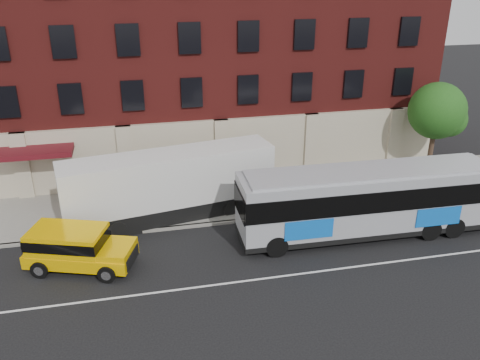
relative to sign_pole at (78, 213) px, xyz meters
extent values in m
plane|color=black|center=(8.50, -6.15, -1.45)|extent=(120.00, 120.00, 0.00)
cube|color=gray|center=(8.50, 2.85, -1.38)|extent=(60.00, 6.00, 0.15)
cube|color=gray|center=(8.50, -0.15, -1.38)|extent=(60.00, 0.25, 0.15)
cube|color=silver|center=(8.50, -5.65, -1.45)|extent=(60.00, 0.12, 0.01)
cube|color=maroon|center=(8.50, 10.85, 6.20)|extent=(30.00, 10.00, 15.00)
cube|color=#B3A88E|center=(8.50, 5.70, 0.70)|extent=(30.00, 0.35, 4.00)
cube|color=#4E0E15|center=(-2.50, 4.85, 1.80)|extent=(4.20, 2.20, 0.30)
cube|color=#B3A88E|center=(-3.50, 5.60, 0.70)|extent=(0.90, 0.55, 4.00)
cube|color=#B3A88E|center=(2.50, 5.60, 0.70)|extent=(0.90, 0.55, 4.00)
cube|color=#B3A88E|center=(8.50, 5.60, 0.70)|extent=(0.90, 0.55, 4.00)
cube|color=#B3A88E|center=(14.50, 5.60, 0.70)|extent=(0.90, 0.55, 4.00)
cube|color=#B3A88E|center=(20.50, 5.60, 0.70)|extent=(0.90, 0.55, 4.00)
cube|color=black|center=(-3.75, 5.77, 4.50)|extent=(1.30, 0.20, 1.80)
cube|color=black|center=(-0.25, 5.77, 4.50)|extent=(1.30, 0.20, 1.80)
cube|color=black|center=(3.25, 5.77, 4.50)|extent=(1.30, 0.20, 1.80)
cube|color=black|center=(6.75, 5.77, 4.50)|extent=(1.30, 0.20, 1.80)
cube|color=black|center=(10.25, 5.77, 4.50)|extent=(1.30, 0.20, 1.80)
cube|color=black|center=(13.75, 5.77, 4.50)|extent=(1.30, 0.20, 1.80)
cube|color=black|center=(17.25, 5.77, 4.50)|extent=(1.30, 0.20, 1.80)
cube|color=black|center=(20.75, 5.77, 4.50)|extent=(1.30, 0.20, 1.80)
cube|color=black|center=(-0.25, 5.77, 7.70)|extent=(1.30, 0.20, 1.80)
cube|color=black|center=(3.25, 5.77, 7.70)|extent=(1.30, 0.20, 1.80)
cube|color=black|center=(6.75, 5.77, 7.70)|extent=(1.30, 0.20, 1.80)
cube|color=black|center=(10.25, 5.77, 7.70)|extent=(1.30, 0.20, 1.80)
cube|color=black|center=(13.75, 5.77, 7.70)|extent=(1.30, 0.20, 1.80)
cube|color=black|center=(17.25, 5.77, 7.70)|extent=(1.30, 0.20, 1.80)
cube|color=black|center=(20.75, 5.77, 7.70)|extent=(1.30, 0.20, 1.80)
cube|color=black|center=(-2.00, 5.63, 0.30)|extent=(2.60, 0.15, 2.80)
cube|color=black|center=(4.00, 5.63, 0.30)|extent=(2.60, 0.15, 2.80)
cube|color=black|center=(10.00, 5.63, 0.30)|extent=(2.60, 0.15, 2.80)
cube|color=black|center=(16.00, 5.63, 0.30)|extent=(2.60, 0.15, 2.80)
cylinder|color=gray|center=(0.00, 0.05, -0.20)|extent=(0.07, 0.07, 2.50)
cube|color=silver|center=(0.00, -0.10, 0.60)|extent=(0.30, 0.03, 0.40)
cube|color=silver|center=(0.00, -0.10, 0.10)|extent=(0.30, 0.03, 0.35)
cylinder|color=#3B281D|center=(22.00, 3.35, 0.20)|extent=(0.32, 0.32, 3.00)
sphere|color=#153F12|center=(22.00, 3.35, 3.10)|extent=(3.60, 3.60, 3.60)
sphere|color=#153F12|center=(22.70, 2.95, 2.60)|extent=(2.20, 2.20, 2.20)
sphere|color=#153F12|center=(21.40, 3.75, 2.70)|extent=(2.00, 2.00, 2.00)
cube|color=#989AA1|center=(14.54, -2.78, 0.51)|extent=(13.33, 3.04, 3.15)
cube|color=black|center=(14.54, -2.78, -0.95)|extent=(13.38, 3.10, 0.28)
cube|color=#989AA1|center=(14.54, -2.78, 2.14)|extent=(12.66, 2.70, 0.13)
cube|color=black|center=(14.54, -2.78, 1.04)|extent=(13.42, 3.13, 1.11)
cube|color=blue|center=(10.97, -4.12, -0.07)|extent=(2.43, 0.10, 1.00)
cube|color=blue|center=(17.89, -1.43, -0.07)|extent=(2.43, 0.10, 1.00)
cylinder|color=black|center=(9.43, -3.92, -0.90)|extent=(1.11, 0.36, 1.11)
cylinder|color=black|center=(9.48, -1.42, -0.90)|extent=(1.11, 0.36, 1.11)
cylinder|color=black|center=(17.61, -4.09, -0.90)|extent=(1.11, 0.36, 1.11)
cylinder|color=black|center=(17.66, -1.59, -0.90)|extent=(1.11, 0.36, 1.11)
cylinder|color=black|center=(18.94, -4.12, -0.90)|extent=(1.11, 0.36, 1.11)
cylinder|color=black|center=(18.99, -1.62, -0.90)|extent=(1.11, 0.36, 1.11)
cube|color=#F3B600|center=(0.24, -2.91, -0.79)|extent=(5.29, 3.53, 0.61)
cube|color=#F3B600|center=(-0.29, -2.72, 0.03)|extent=(3.83, 2.99, 1.02)
cube|color=black|center=(-0.29, -2.72, 0.08)|extent=(3.88, 3.04, 0.51)
cube|color=#F3B600|center=(1.83, -3.46, -0.33)|extent=(2.08, 2.33, 0.31)
cube|color=black|center=(2.57, -3.72, -0.74)|extent=(0.59, 1.56, 0.56)
cylinder|color=black|center=(-2.21, -2.05, -0.33)|extent=(0.47, 0.81, 0.77)
cylinder|color=black|center=(1.41, -4.37, -1.04)|extent=(0.86, 0.54, 0.82)
cylinder|color=silver|center=(1.41, -4.37, -1.04)|extent=(0.52, 0.44, 0.45)
cylinder|color=black|center=(2.06, -2.48, -1.04)|extent=(0.86, 0.54, 0.82)
cylinder|color=silver|center=(2.06, -2.48, -1.04)|extent=(0.52, 0.44, 0.45)
cylinder|color=black|center=(-1.58, -3.33, -1.04)|extent=(0.86, 0.54, 0.82)
cylinder|color=silver|center=(-1.58, -3.33, -1.04)|extent=(0.52, 0.44, 0.45)
cylinder|color=black|center=(-0.92, -1.44, -1.04)|extent=(0.86, 0.54, 0.82)
cylinder|color=silver|center=(-0.92, -1.44, -1.04)|extent=(0.52, 0.44, 0.45)
cube|color=black|center=(4.81, 1.20, -0.92)|extent=(11.74, 4.27, 1.06)
cube|color=silver|center=(4.81, 1.20, 1.00)|extent=(11.75, 4.31, 2.78)
cylinder|color=black|center=(0.74, -0.64, -0.97)|extent=(0.99, 0.43, 0.96)
cylinder|color=black|center=(0.36, 1.53, -0.97)|extent=(0.99, 0.43, 0.96)
cylinder|color=black|center=(1.88, -0.44, -0.97)|extent=(0.99, 0.43, 0.96)
cylinder|color=black|center=(1.50, 1.73, -0.97)|extent=(0.99, 0.43, 0.96)
cylinder|color=black|center=(8.12, 0.66, -0.97)|extent=(0.99, 0.43, 0.96)
cylinder|color=black|center=(7.73, 2.83, -0.97)|extent=(0.99, 0.43, 0.96)
cylinder|color=black|center=(9.25, 0.86, -0.97)|extent=(0.99, 0.43, 0.96)
cylinder|color=black|center=(8.87, 3.03, -0.97)|extent=(0.99, 0.43, 0.96)
camera|label=1|loc=(3.16, -24.02, 11.81)|focal=37.53mm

